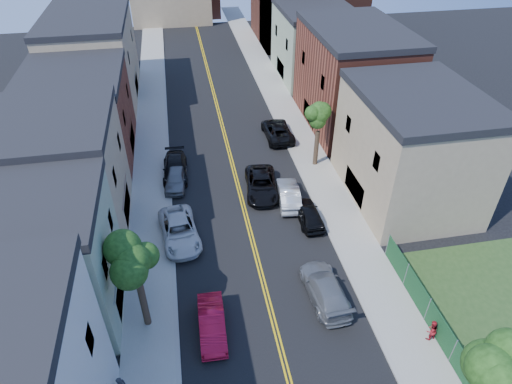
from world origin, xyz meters
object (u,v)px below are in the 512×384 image
red_sedan (212,323)px  black_car_left (175,168)px  grey_car_left (176,178)px  dark_car_right_far (277,130)px  grey_car_right (325,288)px  black_car_right (309,214)px  pedestrian_right (431,330)px  black_suv_lane (261,185)px  silver_car_right (289,194)px  white_pickup (179,231)px

red_sedan → black_car_left: size_ratio=0.84×
grey_car_left → dark_car_right_far: dark_car_right_far is taller
grey_car_right → black_car_right: 7.92m
black_car_left → pedestrian_right: size_ratio=3.51×
black_car_left → black_suv_lane: (7.41, -4.12, 0.02)m
pedestrian_right → red_sedan: bearing=-23.8°
dark_car_right_far → pedestrian_right: pedestrian_right is taller
grey_car_right → black_car_right: bearing=-100.9°
dark_car_right_far → red_sedan: bearing=67.0°
silver_car_right → grey_car_left: bearing=-17.3°
red_sedan → pedestrian_right: size_ratio=2.96×
dark_car_right_far → silver_car_right: bearing=81.2°
grey_car_left → white_pickup: bearing=-82.5°
black_car_left → black_car_right: 13.63m
grey_car_right → pedestrian_right: pedestrian_right is taller
dark_car_right_far → black_suv_lane: size_ratio=1.00×
pedestrian_right → black_car_left: bearing=-65.9°
silver_car_right → grey_car_right: bearing=96.2°
white_pickup → black_suv_lane: size_ratio=1.01×
grey_car_left → silver_car_right: size_ratio=0.92×
black_car_left → black_car_right: (10.42, -8.78, -0.03)m
red_sedan → grey_car_left: (-1.58, 16.28, 0.02)m
grey_car_left → black_car_right: size_ratio=1.01×
black_car_left → black_suv_lane: size_ratio=0.93×
red_sedan → black_suv_lane: black_suv_lane is taller
silver_car_right → pedestrian_right: 15.92m
black_car_right → black_suv_lane: 5.54m
white_pickup → black_car_right: size_ratio=1.33×
white_pickup → black_car_left: size_ratio=1.09×
grey_car_right → dark_car_right_far: 21.98m
dark_car_right_far → black_car_right: bearing=86.7°
black_car_right → black_suv_lane: size_ratio=0.76×
black_suv_lane → pedestrian_right: (7.19, -16.91, 0.11)m
black_car_left → black_suv_lane: 8.48m
black_suv_lane → silver_car_right: bearing=-35.6°
grey_car_left → pedestrian_right: 24.22m
silver_car_right → pedestrian_right: size_ratio=3.18×
black_car_left → dark_car_right_far: dark_car_right_far is taller
red_sedan → pedestrian_right: 13.37m
grey_car_left → black_car_right: (10.42, -7.07, -0.01)m
dark_car_right_far → grey_car_right: bearing=84.6°
white_pickup → silver_car_right: white_pickup is taller
black_suv_lane → dark_car_right_far: bearing=75.7°
red_sedan → silver_car_right: bearing=58.3°
red_sedan → black_car_left: bearing=96.5°
grey_car_right → silver_car_right: bearing=-93.6°
silver_car_right → dark_car_right_far: size_ratio=0.84×
grey_car_right → black_car_right: (1.12, 7.84, -0.06)m
grey_car_left → dark_car_right_far: (11.00, 7.00, 0.05)m
red_sedan → black_suv_lane: bearing=68.7°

